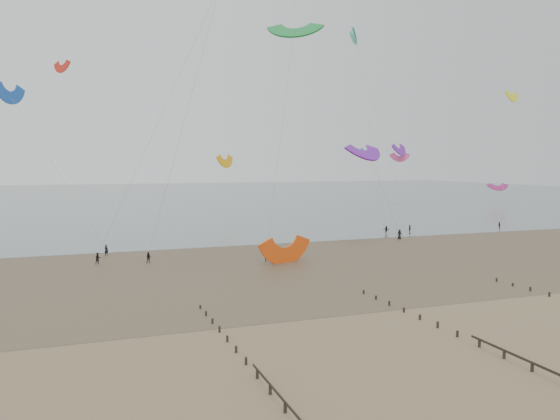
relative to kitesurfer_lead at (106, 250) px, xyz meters
The scene contains 6 objects.
ground 51.97m from the kitesurfer_lead, 65.78° to the right, with size 500.00×500.00×0.00m, color brown.
sea_and_shore 21.60m from the kitesurfer_lead, 36.98° to the right, with size 500.00×665.00×0.03m.
kitesurfer_lead is the anchor object (origin of this frame).
kitesurfers 30.98m from the kitesurfer_lead, ahead, with size 136.36×22.77×1.85m.
grounded_kite 28.20m from the kitesurfer_lead, 32.12° to the right, with size 7.66×4.01×5.84m, color #FC520F, non-canonical shape.
kites_airborne 48.94m from the kitesurfer_lead, 74.48° to the left, with size 220.42×130.64×44.66m.
Camera 1 is at (-24.51, -39.75, 14.19)m, focal length 35.00 mm.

